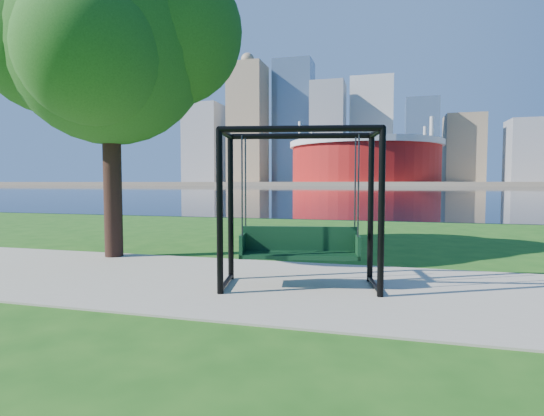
% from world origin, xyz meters
% --- Properties ---
extents(ground, '(900.00, 900.00, 0.00)m').
position_xyz_m(ground, '(0.00, 0.00, 0.00)').
color(ground, '#1E5114').
rests_on(ground, ground).
extents(path, '(120.00, 4.00, 0.03)m').
position_xyz_m(path, '(0.00, -0.50, 0.01)').
color(path, '#9E937F').
rests_on(path, ground).
extents(river, '(900.00, 180.00, 0.02)m').
position_xyz_m(river, '(0.00, 102.00, 0.01)').
color(river, black).
rests_on(river, ground).
extents(far_bank, '(900.00, 228.00, 2.00)m').
position_xyz_m(far_bank, '(0.00, 306.00, 1.00)').
color(far_bank, '#937F60').
rests_on(far_bank, ground).
extents(stadium, '(83.00, 83.00, 32.00)m').
position_xyz_m(stadium, '(-10.00, 235.00, 14.23)').
color(stadium, maroon).
rests_on(stadium, far_bank).
extents(skyline, '(392.00, 66.00, 96.50)m').
position_xyz_m(skyline, '(-4.27, 319.39, 35.89)').
color(skyline, gray).
rests_on(skyline, far_bank).
extents(swing, '(2.65, 1.53, 2.55)m').
position_xyz_m(swing, '(0.59, -0.57, 1.23)').
color(swing, black).
rests_on(swing, ground).
extents(park_tree, '(5.68, 5.13, 7.05)m').
position_xyz_m(park_tree, '(-4.12, 1.17, 4.90)').
color(park_tree, black).
rests_on(park_tree, ground).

